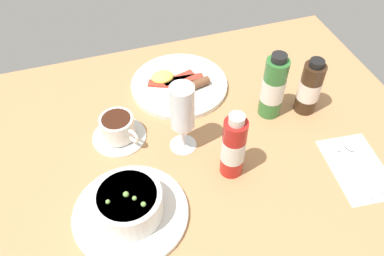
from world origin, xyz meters
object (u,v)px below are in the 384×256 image
at_px(sauce_bottle_brown, 310,88).
at_px(cutlery_setting, 357,166).
at_px(breakfast_plate, 179,84).
at_px(wine_glass, 182,110).
at_px(porridge_bowl, 129,206).
at_px(coffee_cup, 118,129).
at_px(sauce_bottle_red, 233,147).
at_px(sauce_bottle_green, 273,87).

bearing_deg(sauce_bottle_brown, cutlery_setting, -83.66).
xyz_separation_m(sauce_bottle_brown, breakfast_plate, (-0.28, 0.18, -0.06)).
height_order(wine_glass, sauce_bottle_brown, wine_glass).
bearing_deg(porridge_bowl, sauce_bottle_brown, 19.05).
height_order(coffee_cup, breakfast_plate, coffee_cup).
xyz_separation_m(sauce_bottle_red, breakfast_plate, (-0.03, 0.30, -0.07)).
bearing_deg(wine_glass, sauce_bottle_red, -51.81).
distance_m(wine_glass, sauce_bottle_red, 0.13).
distance_m(sauce_bottle_brown, breakfast_plate, 0.33).
bearing_deg(coffee_cup, wine_glass, -26.88).
bearing_deg(cutlery_setting, sauce_bottle_green, 117.60).
bearing_deg(sauce_bottle_brown, sauce_bottle_red, -153.69).
height_order(porridge_bowl, sauce_bottle_brown, sauce_bottle_brown).
bearing_deg(sauce_bottle_green, porridge_bowl, -154.90).
bearing_deg(wine_glass, sauce_bottle_green, 9.37).
xyz_separation_m(coffee_cup, breakfast_plate, (0.18, 0.13, -0.02)).
xyz_separation_m(cutlery_setting, sauce_bottle_green, (-0.11, 0.21, 0.08)).
relative_size(porridge_bowl, breakfast_plate, 0.90).
distance_m(wine_glass, sauce_bottle_green, 0.24).
height_order(coffee_cup, sauce_bottle_brown, sauce_bottle_brown).
bearing_deg(sauce_bottle_green, sauce_bottle_brown, -10.40).
bearing_deg(wine_glass, breakfast_plate, 76.44).
bearing_deg(coffee_cup, sauce_bottle_green, -4.62).
distance_m(wine_glass, sauce_bottle_brown, 0.33).
height_order(sauce_bottle_brown, sauce_bottle_green, sauce_bottle_green).
height_order(wine_glass, sauce_bottle_green, wine_glass).
bearing_deg(sauce_bottle_red, sauce_bottle_brown, 26.31).
bearing_deg(wine_glass, coffee_cup, 153.12).
bearing_deg(coffee_cup, porridge_bowl, -94.70).
bearing_deg(sauce_bottle_brown, wine_glass, -176.09).
xyz_separation_m(wine_glass, sauce_bottle_red, (0.08, -0.10, -0.04)).
distance_m(coffee_cup, sauce_bottle_green, 0.37).
bearing_deg(sauce_bottle_brown, coffee_cup, 174.24).
height_order(porridge_bowl, sauce_bottle_red, sauce_bottle_red).
height_order(porridge_bowl, breakfast_plate, porridge_bowl).
height_order(cutlery_setting, wine_glass, wine_glass).
xyz_separation_m(coffee_cup, sauce_bottle_green, (0.37, -0.03, 0.05)).
relative_size(wine_glass, sauce_bottle_brown, 1.17).
xyz_separation_m(cutlery_setting, sauce_bottle_brown, (-0.02, 0.20, 0.07)).
bearing_deg(coffee_cup, breakfast_plate, 35.27).
height_order(coffee_cup, sauce_bottle_green, sauce_bottle_green).
distance_m(cutlery_setting, coffee_cup, 0.54).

